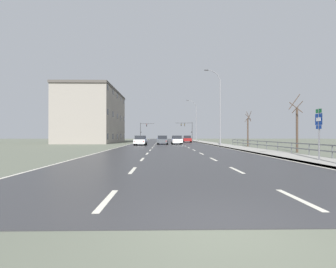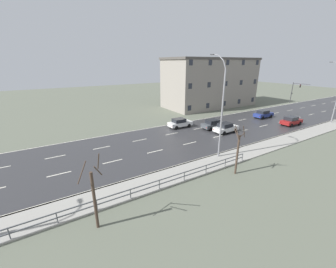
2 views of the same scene
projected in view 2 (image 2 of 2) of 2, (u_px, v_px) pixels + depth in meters
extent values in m
cube|color=#5B6051|center=(243.00, 125.00, 37.34)|extent=(160.00, 160.00, 0.12)
cube|color=#303033|center=(282.00, 116.00, 43.20)|extent=(14.00, 120.00, 0.02)
cube|color=beige|center=(55.00, 157.00, 24.57)|extent=(0.16, 2.20, 0.01)
cube|color=beige|center=(102.00, 148.00, 27.22)|extent=(0.16, 2.20, 0.01)
cube|color=beige|center=(140.00, 140.00, 29.87)|extent=(0.16, 2.20, 0.01)
cube|color=beige|center=(172.00, 134.00, 32.52)|extent=(0.16, 2.20, 0.01)
cube|color=beige|center=(199.00, 128.00, 35.17)|extent=(0.16, 2.20, 0.01)
cube|color=beige|center=(222.00, 124.00, 37.82)|extent=(0.16, 2.20, 0.01)
cube|color=beige|center=(242.00, 120.00, 40.47)|extent=(0.16, 2.20, 0.01)
cube|color=beige|center=(260.00, 116.00, 43.12)|extent=(0.16, 2.20, 0.01)
cube|color=beige|center=(276.00, 113.00, 45.77)|extent=(0.16, 2.20, 0.01)
cube|color=beige|center=(290.00, 110.00, 48.42)|extent=(0.16, 2.20, 0.01)
cube|color=beige|center=(302.00, 108.00, 51.07)|extent=(0.16, 2.20, 0.01)
cube|color=beige|center=(314.00, 106.00, 53.72)|extent=(0.16, 2.20, 0.01)
cube|color=beige|center=(324.00, 104.00, 56.37)|extent=(0.16, 2.20, 0.01)
cube|color=beige|center=(333.00, 102.00, 59.02)|extent=(0.16, 2.20, 0.01)
cube|color=beige|center=(59.00, 174.00, 20.80)|extent=(0.16, 2.20, 0.01)
cube|color=beige|center=(113.00, 161.00, 23.45)|extent=(0.16, 2.20, 0.01)
cube|color=beige|center=(155.00, 151.00, 26.10)|extent=(0.16, 2.20, 0.01)
cube|color=beige|center=(190.00, 143.00, 28.75)|extent=(0.16, 2.20, 0.01)
cube|color=beige|center=(219.00, 136.00, 31.40)|extent=(0.16, 2.20, 0.01)
cube|color=beige|center=(243.00, 131.00, 34.05)|extent=(0.16, 2.20, 0.01)
cube|color=beige|center=(264.00, 126.00, 36.70)|extent=(0.16, 2.20, 0.01)
cube|color=beige|center=(282.00, 121.00, 39.35)|extent=(0.16, 2.20, 0.01)
cube|color=beige|center=(297.00, 118.00, 42.00)|extent=(0.16, 2.20, 0.01)
cube|color=beige|center=(311.00, 114.00, 44.65)|extent=(0.16, 2.20, 0.01)
cube|color=beige|center=(324.00, 111.00, 47.30)|extent=(0.16, 2.20, 0.01)
cube|color=beige|center=(335.00, 109.00, 49.95)|extent=(0.16, 2.20, 0.01)
cube|color=beige|center=(319.00, 124.00, 37.66)|extent=(0.16, 120.00, 0.01)
cube|color=beige|center=(254.00, 110.00, 48.74)|extent=(0.16, 120.00, 0.01)
cube|color=gray|center=(329.00, 126.00, 36.32)|extent=(3.00, 120.00, 0.12)
cube|color=slate|center=(320.00, 124.00, 37.46)|extent=(0.16, 120.00, 0.12)
cube|color=#515459|center=(96.00, 200.00, 15.37)|extent=(0.06, 31.85, 0.08)
cube|color=#515459|center=(97.00, 205.00, 15.50)|extent=(0.06, 31.85, 0.08)
cylinder|color=#515459|center=(9.00, 234.00, 12.91)|extent=(0.07, 0.07, 1.00)
cylinder|color=#515459|center=(57.00, 218.00, 14.21)|extent=(0.07, 0.07, 1.00)
cylinder|color=#515459|center=(97.00, 205.00, 15.52)|extent=(0.07, 0.07, 1.00)
cylinder|color=#515459|center=(131.00, 194.00, 16.82)|extent=(0.07, 0.07, 1.00)
cylinder|color=#515459|center=(159.00, 185.00, 18.12)|extent=(0.07, 0.07, 1.00)
cylinder|color=#515459|center=(184.00, 177.00, 19.43)|extent=(0.07, 0.07, 1.00)
cylinder|color=#515459|center=(206.00, 169.00, 20.73)|extent=(0.07, 0.07, 1.00)
cylinder|color=#515459|center=(225.00, 163.00, 22.03)|extent=(0.07, 0.07, 1.00)
cylinder|color=#515459|center=(242.00, 157.00, 23.33)|extent=(0.07, 0.07, 1.00)
cylinder|color=slate|center=(222.00, 116.00, 23.00)|extent=(0.20, 0.20, 9.87)
cylinder|color=slate|center=(225.00, 65.00, 21.42)|extent=(0.49, 0.11, 0.89)
cylinder|color=slate|center=(221.00, 58.00, 21.67)|extent=(0.83, 0.11, 0.63)
cylinder|color=slate|center=(216.00, 55.00, 22.24)|extent=(0.94, 0.11, 0.27)
cube|color=#333335|center=(213.00, 54.00, 22.60)|extent=(0.56, 0.24, 0.12)
cylinder|color=slate|center=(335.00, 62.00, 36.41)|extent=(1.01, 0.11, 0.28)
cube|color=#333335|center=(331.00, 62.00, 36.79)|extent=(0.56, 0.24, 0.12)
cylinder|color=#38383A|center=(291.00, 93.00, 56.76)|extent=(0.18, 0.18, 5.51)
cylinder|color=#38383A|center=(302.00, 84.00, 54.22)|extent=(4.25, 0.12, 0.12)
cube|color=black|center=(300.00, 86.00, 54.58)|extent=(0.20, 0.28, 0.80)
sphere|color=red|center=(300.00, 85.00, 54.42)|extent=(0.14, 0.14, 0.14)
sphere|color=#2D2D2D|center=(300.00, 86.00, 54.50)|extent=(0.14, 0.14, 0.14)
sphere|color=#2D2D2D|center=(300.00, 87.00, 54.59)|extent=(0.14, 0.14, 0.14)
cube|color=black|center=(292.00, 93.00, 56.61)|extent=(0.18, 0.12, 0.32)
cube|color=maroon|center=(291.00, 122.00, 36.91)|extent=(1.86, 4.14, 0.64)
cube|color=black|center=(291.00, 118.00, 36.59)|extent=(1.61, 2.04, 0.60)
cube|color=slate|center=(294.00, 118.00, 37.04)|extent=(1.41, 0.12, 0.51)
cylinder|color=black|center=(300.00, 123.00, 36.94)|extent=(0.24, 0.67, 0.66)
cylinder|color=black|center=(291.00, 121.00, 38.27)|extent=(0.24, 0.67, 0.66)
cylinder|color=black|center=(291.00, 125.00, 35.75)|extent=(0.24, 0.67, 0.66)
cylinder|color=black|center=(282.00, 123.00, 37.08)|extent=(0.24, 0.67, 0.66)
cube|color=red|center=(281.00, 122.00, 36.49)|extent=(0.16, 0.04, 0.14)
cube|color=red|center=(288.00, 124.00, 35.41)|extent=(0.16, 0.04, 0.14)
cube|color=#474C51|center=(214.00, 125.00, 34.93)|extent=(1.90, 4.16, 0.64)
cube|color=black|center=(213.00, 122.00, 34.61)|extent=(1.63, 2.05, 0.60)
cube|color=slate|center=(217.00, 121.00, 35.05)|extent=(1.41, 0.13, 0.51)
cylinder|color=black|center=(223.00, 127.00, 34.95)|extent=(0.24, 0.67, 0.66)
cylinder|color=black|center=(216.00, 125.00, 36.28)|extent=(0.24, 0.67, 0.66)
cylinder|color=black|center=(211.00, 129.00, 33.77)|extent=(0.24, 0.67, 0.66)
cylinder|color=black|center=(204.00, 127.00, 35.11)|extent=(0.24, 0.67, 0.66)
cube|color=red|center=(201.00, 126.00, 34.53)|extent=(0.16, 0.05, 0.14)
cube|color=red|center=(207.00, 128.00, 33.44)|extent=(0.16, 0.05, 0.14)
cube|color=silver|center=(180.00, 124.00, 35.63)|extent=(1.85, 4.14, 0.64)
cube|color=black|center=(179.00, 120.00, 35.31)|extent=(1.61, 2.04, 0.60)
cube|color=slate|center=(184.00, 120.00, 35.76)|extent=(1.41, 0.11, 0.51)
cylinder|color=black|center=(189.00, 126.00, 35.67)|extent=(0.24, 0.66, 0.66)
cylinder|color=black|center=(184.00, 123.00, 36.99)|extent=(0.24, 0.66, 0.66)
cylinder|color=black|center=(176.00, 128.00, 34.47)|extent=(0.24, 0.66, 0.66)
cylinder|color=black|center=(171.00, 125.00, 35.79)|extent=(0.24, 0.66, 0.66)
cube|color=red|center=(168.00, 124.00, 35.21)|extent=(0.16, 0.04, 0.14)
cube|color=red|center=(172.00, 126.00, 34.13)|extent=(0.16, 0.04, 0.14)
cube|color=silver|center=(226.00, 129.00, 33.04)|extent=(1.89, 4.16, 0.64)
cube|color=black|center=(225.00, 125.00, 32.71)|extent=(1.62, 2.05, 0.60)
cube|color=slate|center=(229.00, 124.00, 33.20)|extent=(1.41, 0.13, 0.51)
cylinder|color=black|center=(235.00, 130.00, 33.16)|extent=(0.24, 0.67, 0.66)
cylinder|color=black|center=(227.00, 128.00, 34.44)|extent=(0.24, 0.67, 0.66)
cylinder|color=black|center=(224.00, 133.00, 31.84)|extent=(0.24, 0.67, 0.66)
cylinder|color=black|center=(216.00, 130.00, 33.12)|extent=(0.24, 0.67, 0.66)
cube|color=red|center=(214.00, 130.00, 32.51)|extent=(0.16, 0.05, 0.14)
cube|color=red|center=(220.00, 132.00, 31.46)|extent=(0.16, 0.05, 0.14)
cube|color=navy|center=(263.00, 115.00, 41.79)|extent=(1.85, 4.14, 0.64)
cube|color=black|center=(263.00, 112.00, 41.47)|extent=(1.60, 2.03, 0.60)
cube|color=slate|center=(266.00, 111.00, 41.93)|extent=(1.41, 0.11, 0.51)
cylinder|color=black|center=(271.00, 116.00, 41.83)|extent=(0.23, 0.66, 0.66)
cylinder|color=black|center=(264.00, 115.00, 43.16)|extent=(0.23, 0.66, 0.66)
cylinder|color=black|center=(263.00, 118.00, 40.63)|extent=(0.23, 0.66, 0.66)
cylinder|color=black|center=(256.00, 116.00, 41.96)|extent=(0.23, 0.66, 0.66)
cube|color=red|center=(254.00, 115.00, 41.37)|extent=(0.16, 0.04, 0.14)
cube|color=red|center=(260.00, 117.00, 40.29)|extent=(0.16, 0.04, 0.14)
cube|color=gray|center=(210.00, 84.00, 52.03)|extent=(10.39, 22.77, 11.13)
cube|color=#4C4742|center=(212.00, 59.00, 50.14)|extent=(10.60, 23.23, 0.50)
cube|color=#282D38|center=(189.00, 108.00, 44.17)|extent=(0.04, 0.90, 1.10)
cube|color=#282D38|center=(208.00, 106.00, 46.67)|extent=(0.04, 0.90, 1.10)
cube|color=#282D38|center=(224.00, 103.00, 49.17)|extent=(0.04, 0.90, 1.10)
cube|color=#282D38|center=(239.00, 101.00, 51.67)|extent=(0.04, 0.90, 1.10)
cube|color=#282D38|center=(253.00, 100.00, 54.17)|extent=(0.04, 0.90, 1.10)
cube|color=#282D38|center=(190.00, 86.00, 42.69)|extent=(0.04, 0.90, 1.10)
cube|color=#282D38|center=(209.00, 85.00, 45.18)|extent=(0.04, 0.90, 1.10)
cube|color=#282D38|center=(226.00, 84.00, 47.68)|extent=(0.04, 0.90, 1.10)
cube|color=#282D38|center=(241.00, 83.00, 50.18)|extent=(0.04, 0.90, 1.10)
cube|color=#282D38|center=(255.00, 82.00, 52.68)|extent=(0.04, 0.90, 1.10)
cube|color=#282D38|center=(191.00, 63.00, 41.20)|extent=(0.04, 0.90, 1.10)
cube|color=#282D38|center=(210.00, 62.00, 43.70)|extent=(0.04, 0.90, 1.10)
cube|color=#282D38|center=(228.00, 62.00, 46.20)|extent=(0.04, 0.90, 1.10)
cube|color=#282D38|center=(243.00, 62.00, 48.70)|extent=(0.04, 0.90, 1.10)
cube|color=#282D38|center=(257.00, 62.00, 51.20)|extent=(0.04, 0.90, 1.10)
cylinder|color=#423328|center=(95.00, 201.00, 13.48)|extent=(0.20, 0.20, 4.19)
cylinder|color=#423328|center=(82.00, 172.00, 12.85)|extent=(0.91, 0.79, 1.08)
cylinder|color=#423328|center=(98.00, 171.00, 12.75)|extent=(0.82, 0.61, 1.14)
cylinder|color=#423328|center=(98.00, 162.00, 12.84)|extent=(1.09, 0.12, 1.48)
cylinder|color=#423328|center=(237.00, 155.00, 20.30)|extent=(0.20, 0.20, 4.06)
cylinder|color=#423328|center=(238.00, 133.00, 19.38)|extent=(0.72, 0.12, 1.43)
cylinder|color=#423328|center=(236.00, 134.00, 19.45)|extent=(0.80, 0.24, 0.84)
cylinder|color=#423328|center=(241.00, 136.00, 19.86)|extent=(0.69, 0.14, 0.84)
cylinder|color=#423328|center=(244.00, 132.00, 19.31)|extent=(0.34, 0.72, 1.30)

